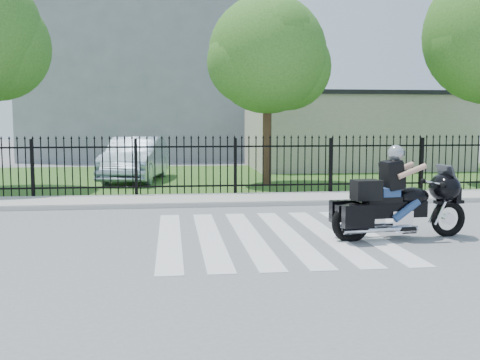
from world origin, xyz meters
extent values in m
plane|color=slate|center=(0.00, 0.00, 0.00)|extent=(120.00, 120.00, 0.00)
cube|color=#ADAAA3|center=(0.00, 5.00, 0.06)|extent=(40.00, 2.00, 0.12)
cube|color=#ADAAA3|center=(0.00, 4.00, 0.06)|extent=(40.00, 0.12, 0.12)
cube|color=#356021|center=(0.00, 12.00, 0.01)|extent=(40.00, 12.00, 0.02)
cube|color=black|center=(0.00, 6.00, 0.35)|extent=(26.00, 0.04, 0.05)
cube|color=black|center=(0.00, 6.00, 1.55)|extent=(26.00, 0.04, 0.05)
cylinder|color=#382316|center=(1.50, 9.00, 2.08)|extent=(0.32, 0.32, 4.16)
sphere|color=#2E621C|center=(1.50, 9.00, 4.68)|extent=(4.20, 4.20, 4.20)
cube|color=beige|center=(7.00, 16.00, 1.75)|extent=(10.00, 6.00, 3.50)
cube|color=black|center=(7.00, 16.00, 3.60)|extent=(10.20, 6.20, 0.20)
cube|color=#93959B|center=(-3.00, 26.00, 6.00)|extent=(15.00, 10.00, 12.00)
torus|color=black|center=(3.59, -0.44, 0.36)|extent=(0.75, 0.21, 0.74)
torus|color=black|center=(1.50, -0.64, 0.36)|extent=(0.80, 0.23, 0.79)
cube|color=black|center=(2.36, -0.56, 0.59)|extent=(1.42, 0.39, 0.32)
ellipsoid|color=black|center=(2.78, -0.52, 0.84)|extent=(0.71, 0.49, 0.36)
cube|color=black|center=(2.14, -0.58, 0.80)|extent=(0.73, 0.41, 0.11)
cube|color=silver|center=(2.52, -0.54, 0.41)|extent=(0.46, 0.36, 0.32)
ellipsoid|color=black|center=(3.48, -0.45, 0.99)|extent=(0.65, 0.83, 0.58)
cube|color=black|center=(1.80, -0.61, 0.99)|extent=(0.55, 0.46, 0.39)
cube|color=navy|center=(2.27, -0.57, 0.93)|extent=(0.40, 0.36, 0.19)
sphere|color=#9DA1A4|center=(2.40, -0.56, 1.70)|extent=(0.31, 0.31, 0.31)
imported|color=#A9BFD4|center=(-3.32, 10.94, 0.86)|extent=(2.55, 5.34, 1.69)
camera|label=1|loc=(-1.95, -11.02, 2.32)|focal=42.00mm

